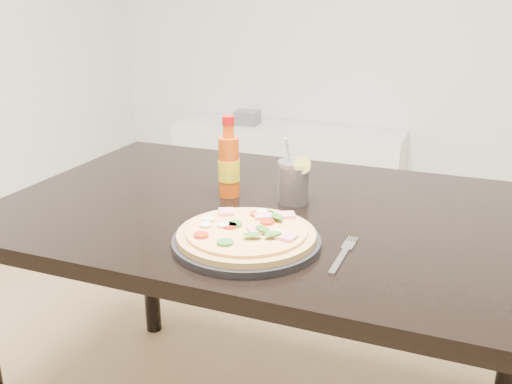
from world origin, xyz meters
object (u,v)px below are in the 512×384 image
at_px(hot_sauce_bottle, 229,165).
at_px(media_console, 286,167).
at_px(fork, 344,253).
at_px(dining_table, 273,237).
at_px(pizza, 247,233).
at_px(plate, 246,241).
at_px(cola_cup, 294,183).

relative_size(hot_sauce_bottle, media_console, 0.16).
height_order(hot_sauce_bottle, fork, hot_sauce_bottle).
distance_m(dining_table, hot_sauce_bottle, 0.22).
bearing_deg(fork, pizza, -171.67).
bearing_deg(plate, pizza, 97.87).
relative_size(pizza, media_console, 0.22).
xyz_separation_m(plate, cola_cup, (0.01, 0.29, 0.05)).
bearing_deg(fork, hot_sauce_bottle, 147.25).
height_order(pizza, fork, pizza).
relative_size(pizza, cola_cup, 1.74).
xyz_separation_m(plate, media_console, (-0.63, 2.15, -0.51)).
bearing_deg(media_console, cola_cup, -70.86).
bearing_deg(fork, cola_cup, 127.45).
height_order(cola_cup, fork, cola_cup).
height_order(plate, hot_sauce_bottle, hot_sauce_bottle).
height_order(plate, media_console, plate).
height_order(plate, cola_cup, cola_cup).
height_order(dining_table, media_console, dining_table).
bearing_deg(hot_sauce_bottle, fork, -33.35).
height_order(dining_table, cola_cup, cola_cup).
relative_size(dining_table, cola_cup, 8.05).
bearing_deg(hot_sauce_bottle, cola_cup, 5.48).
bearing_deg(media_console, dining_table, -72.36).
distance_m(dining_table, fork, 0.32).
height_order(fork, media_console, fork).
distance_m(cola_cup, fork, 0.33).
height_order(dining_table, plate, plate).
xyz_separation_m(plate, pizza, (-0.00, 0.00, 0.02)).
distance_m(plate, cola_cup, 0.30).
bearing_deg(cola_cup, dining_table, -124.04).
distance_m(dining_table, cola_cup, 0.15).
distance_m(pizza, fork, 0.21).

